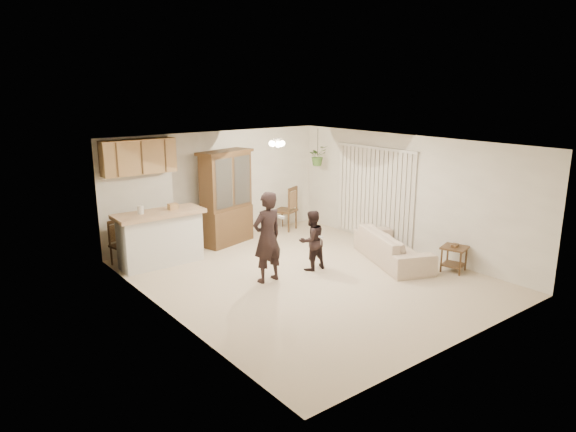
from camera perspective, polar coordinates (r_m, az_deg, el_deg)
floor at (r=9.70m, az=2.17°, el=-6.80°), size 6.50×6.50×0.00m
ceiling at (r=9.11m, az=2.32°, el=8.04°), size 5.50×6.50×0.02m
wall_back at (r=11.94m, az=-7.83°, el=3.33°), size 5.50×0.02×2.50m
wall_front at (r=7.24m, az=19.03°, el=-4.51°), size 5.50×0.02×2.50m
wall_left at (r=7.90m, az=-13.25°, el=-2.55°), size 0.02×6.50×2.50m
wall_right at (r=11.25m, az=13.06°, el=2.43°), size 0.02×6.50×2.50m
breakfast_bar at (r=10.53m, az=-13.96°, el=-2.65°), size 1.60×0.55×1.00m
bar_top at (r=10.39m, az=-14.14°, el=0.26°), size 1.75×0.70×0.08m
upper_cabinets at (r=10.83m, az=-16.27°, el=6.34°), size 1.50×0.34×0.70m
vertical_blinds at (r=11.83m, az=9.53°, el=2.42°), size 0.06×2.30×2.10m
ceiling_fixture at (r=10.18m, az=-1.20°, el=8.14°), size 0.36×0.36×0.20m
hanging_plant at (r=12.48m, az=3.30°, el=6.70°), size 0.43×0.37×0.48m
plant_cord at (r=12.44m, az=3.32°, el=8.19°), size 0.01×0.01×0.65m
sofa at (r=10.64m, az=11.55°, el=-3.09°), size 1.41×2.01×0.73m
adult at (r=9.24m, az=-2.32°, el=-2.00°), size 0.68×0.47×1.80m
child at (r=9.89m, az=2.64°, el=-2.26°), size 0.66×0.52×1.35m
china_hutch at (r=11.57m, az=-6.87°, el=1.97°), size 1.43×0.85×2.11m
side_table at (r=10.41m, az=17.94°, el=-4.52°), size 0.56×0.56×0.55m
chair_bar at (r=10.77m, az=-17.84°, el=-3.91°), size 0.48×0.48×0.91m
chair_hutch_left at (r=11.70m, az=-7.50°, el=-1.65°), size 0.66×0.66×1.07m
chair_hutch_right at (r=12.76m, az=-0.31°, el=-0.16°), size 0.64×0.64×1.09m
controller_adult at (r=8.84m, az=-0.75°, el=-0.13°), size 0.05×0.15×0.04m
controller_child at (r=9.68m, az=3.68°, el=-2.35°), size 0.03×0.10×0.03m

